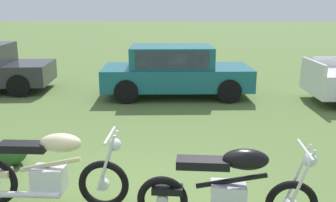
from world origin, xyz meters
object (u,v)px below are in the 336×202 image
(motorcycle_cream, at_px, (49,171))
(car_teal, at_px, (174,68))
(motorcycle_black, at_px, (229,188))
(shrub_low, at_px, (6,154))

(motorcycle_cream, xyz_separation_m, car_teal, (1.00, 6.45, 0.30))
(motorcycle_black, height_order, car_teal, car_teal)
(car_teal, bearing_deg, motorcycle_black, -86.80)
(motorcycle_cream, xyz_separation_m, motorcycle_black, (2.24, -0.22, -0.01))
(motorcycle_black, height_order, shrub_low, motorcycle_black)
(car_teal, height_order, shrub_low, car_teal)
(motorcycle_black, relative_size, car_teal, 0.48)
(motorcycle_black, xyz_separation_m, car_teal, (-1.24, 6.67, 0.31))
(motorcycle_cream, relative_size, shrub_low, 3.08)
(shrub_low, bearing_deg, motorcycle_cream, -43.91)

